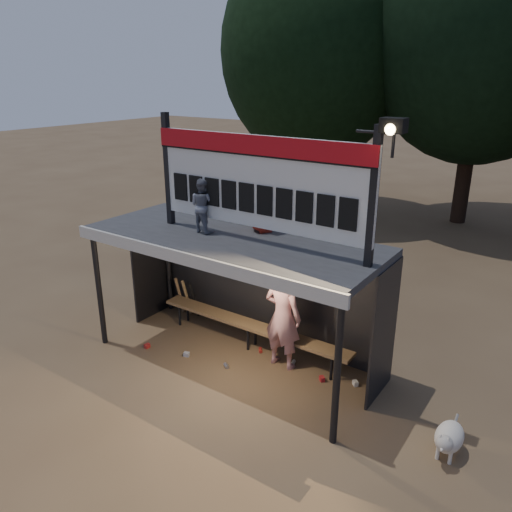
% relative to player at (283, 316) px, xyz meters
% --- Properties ---
extents(ground, '(80.00, 80.00, 0.00)m').
position_rel_player_xyz_m(ground, '(-0.78, -0.36, -0.94)').
color(ground, brown).
rests_on(ground, ground).
extents(player, '(0.69, 0.46, 1.88)m').
position_rel_player_xyz_m(player, '(0.00, 0.00, 0.00)').
color(player, white).
rests_on(player, ground).
extents(child_a, '(0.46, 0.36, 0.90)m').
position_rel_player_xyz_m(child_a, '(-1.33, -0.43, 1.83)').
color(child_a, slate).
rests_on(child_a, dugout_shelter).
extents(child_b, '(0.62, 0.58, 1.06)m').
position_rel_player_xyz_m(child_b, '(-0.55, 0.17, 1.91)').
color(child_b, '#B3281B').
rests_on(child_b, dugout_shelter).
extents(dugout_shelter, '(5.10, 2.08, 2.32)m').
position_rel_player_xyz_m(dugout_shelter, '(-0.78, -0.11, 0.90)').
color(dugout_shelter, '#38383A').
rests_on(dugout_shelter, ground).
extents(scoreboard_assembly, '(4.10, 0.27, 1.99)m').
position_rel_player_xyz_m(scoreboard_assembly, '(-0.23, -0.37, 2.38)').
color(scoreboard_assembly, black).
rests_on(scoreboard_assembly, dugout_shelter).
extents(bench, '(4.00, 0.35, 0.48)m').
position_rel_player_xyz_m(bench, '(-0.78, 0.19, -0.51)').
color(bench, olive).
rests_on(bench, ground).
extents(tree_left, '(6.46, 6.46, 9.27)m').
position_rel_player_xyz_m(tree_left, '(-4.78, 9.64, 4.57)').
color(tree_left, black).
rests_on(tree_left, ground).
extents(tree_mid, '(7.22, 7.22, 10.36)m').
position_rel_player_xyz_m(tree_mid, '(0.22, 11.14, 5.22)').
color(tree_mid, black).
rests_on(tree_mid, ground).
extents(dog, '(0.36, 0.81, 0.49)m').
position_rel_player_xyz_m(dog, '(2.99, -0.63, -0.66)').
color(dog, white).
rests_on(dog, ground).
extents(bats, '(0.48, 0.33, 0.84)m').
position_rel_player_xyz_m(bats, '(-2.63, 0.46, -0.51)').
color(bats, olive).
rests_on(bats, ground).
extents(litter, '(3.79, 1.22, 0.08)m').
position_rel_player_xyz_m(litter, '(-0.42, -0.29, -0.90)').
color(litter, '#A71C1F').
rests_on(litter, ground).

